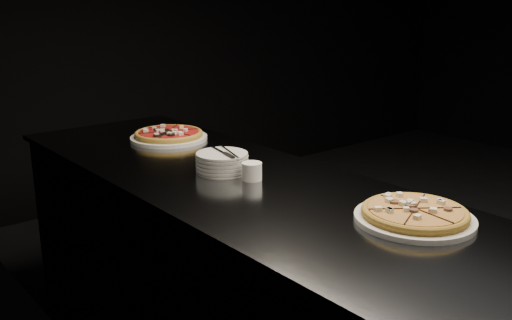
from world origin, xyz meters
TOP-DOWN VIEW (x-y plane):
  - wall_left at (-2.50, 0.00)m, footprint 0.02×5.00m
  - wall_back at (0.00, 2.50)m, footprint 5.00×0.02m
  - counter at (-2.13, 0.00)m, footprint 0.74×2.44m
  - pizza_mushroom at (-1.99, -0.59)m, footprint 0.40×0.40m
  - pizza_tomato at (-2.02, 0.71)m, footprint 0.39×0.39m
  - plate_stack at (-2.12, 0.16)m, footprint 0.19×0.19m
  - cutlery at (-2.12, 0.14)m, footprint 0.10×0.20m
  - ramekin at (-2.10, 0.01)m, footprint 0.07×0.07m

SIDE VIEW (x-z plane):
  - counter at x=-2.13m, z-range 0.00..0.92m
  - pizza_mushroom at x=-1.99m, z-range 0.92..0.96m
  - pizza_tomato at x=-2.02m, z-range 0.92..0.96m
  - ramekin at x=-2.10m, z-range 0.92..0.98m
  - plate_stack at x=-2.12m, z-range 0.92..0.99m
  - cutlery at x=-2.12m, z-range 0.99..1.00m
  - wall_left at x=-2.50m, z-range 0.00..2.80m
  - wall_back at x=0.00m, z-range 0.00..2.80m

